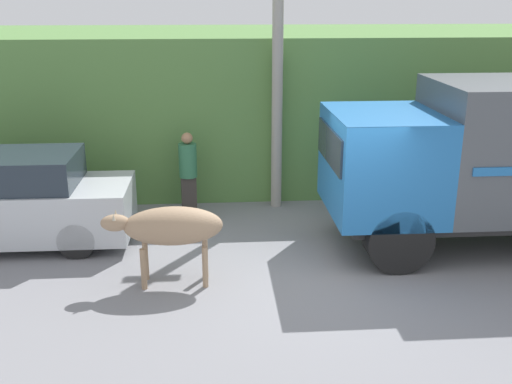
% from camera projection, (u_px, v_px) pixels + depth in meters
% --- Properties ---
extents(ground_plane, '(60.00, 60.00, 0.00)m').
position_uv_depth(ground_plane, '(323.00, 277.00, 9.85)').
color(ground_plane, gray).
extents(hillside_embankment, '(32.00, 6.38, 3.57)m').
position_uv_depth(hillside_embankment, '(278.00, 99.00, 15.97)').
color(hillside_embankment, '#568442').
rests_on(hillside_embankment, ground_plane).
extents(building_backdrop, '(6.61, 2.70, 2.95)m').
position_uv_depth(building_backdrop, '(112.00, 126.00, 14.11)').
color(building_backdrop, '#99ADB7').
rests_on(building_backdrop, ground_plane).
extents(cargo_truck, '(6.14, 2.36, 3.02)m').
position_uv_depth(cargo_truck, '(508.00, 156.00, 10.59)').
color(cargo_truck, '#2D2D2D').
rests_on(cargo_truck, ground_plane).
extents(brown_cow, '(1.89, 0.61, 1.29)m').
position_uv_depth(brown_cow, '(170.00, 227.00, 9.34)').
color(brown_cow, '#9E7F60').
rests_on(brown_cow, ground_plane).
extents(parked_suv, '(4.60, 1.72, 1.71)m').
position_uv_depth(parked_suv, '(5.00, 202.00, 10.94)').
color(parked_suv, silver).
rests_on(parked_suv, ground_plane).
extents(pedestrian_on_hill, '(0.40, 0.40, 1.75)m').
position_uv_depth(pedestrian_on_hill, '(188.00, 170.00, 12.45)').
color(pedestrian_on_hill, '#38332D').
rests_on(pedestrian_on_hill, ground_plane).
extents(utility_pole, '(0.90, 0.23, 6.04)m').
position_uv_depth(utility_pole, '(278.00, 61.00, 12.24)').
color(utility_pole, '#9E998E').
rests_on(utility_pole, ground_plane).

